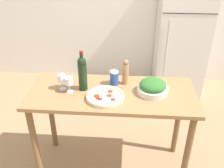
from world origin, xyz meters
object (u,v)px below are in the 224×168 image
wine_glass_far (62,79)px  wine_glass_near (69,82)px  salad_bowl (153,87)px  homemade_pizza (105,96)px  refrigerator (182,35)px  salt_canister (114,78)px  wine_bottle (82,73)px  pepper_mill (126,72)px

wine_glass_far → wine_glass_near: bearing=-30.9°
salad_bowl → homemade_pizza: size_ratio=0.84×
refrigerator → salad_bowl: refrigerator is taller
wine_glass_near → salad_bowl: bearing=3.6°
salt_canister → wine_glass_far: bearing=-165.0°
wine_bottle → homemade_pizza: 0.28m
salad_bowl → homemade_pizza: (-0.39, -0.12, -0.04)m
refrigerator → wine_glass_far: refrigerator is taller
wine_glass_far → salt_canister: 0.46m
wine_bottle → homemade_pizza: wine_bottle is taller
salt_canister → salad_bowl: bearing=-19.6°
wine_bottle → salt_canister: 0.30m
wine_glass_near → homemade_pizza: size_ratio=0.45×
wine_glass_near → wine_glass_far: bearing=149.1°
refrigerator → salt_canister: 1.70m
pepper_mill → salt_canister: 0.11m
refrigerator → wine_bottle: refrigerator is taller
wine_bottle → salad_bowl: (0.60, -0.01, -0.11)m
wine_glass_far → pepper_mill: pepper_mill is taller
refrigerator → wine_glass_far: (-1.29, -1.59, 0.13)m
wine_glass_far → pepper_mill: size_ratio=0.60×
wine_glass_near → salad_bowl: wine_glass_near is taller
refrigerator → wine_glass_near: refrigerator is taller
wine_bottle → homemade_pizza: bearing=-32.7°
salad_bowl → homemade_pizza: salad_bowl is taller
pepper_mill → homemade_pizza: size_ratio=0.74×
wine_glass_far → salt_canister: wine_glass_far is taller
pepper_mill → homemade_pizza: pepper_mill is taller
salad_bowl → homemade_pizza: bearing=-163.5°
refrigerator → pepper_mill: bearing=-117.2°
wine_glass_far → homemade_pizza: 0.41m
pepper_mill → salt_canister: bearing=-169.1°
refrigerator → salt_canister: (-0.85, -1.47, 0.09)m
wine_bottle → salad_bowl: wine_bottle is taller
wine_bottle → wine_glass_far: wine_bottle is taller
wine_bottle → homemade_pizza: (0.20, -0.13, -0.14)m
pepper_mill → refrigerator: bearing=62.8°
refrigerator → homemade_pizza: size_ratio=5.46×
wine_glass_far → refrigerator: bearing=51.0°
pepper_mill → homemade_pizza: bearing=-121.7°
refrigerator → homemade_pizza: 1.93m
wine_bottle → wine_glass_near: size_ratio=2.53×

